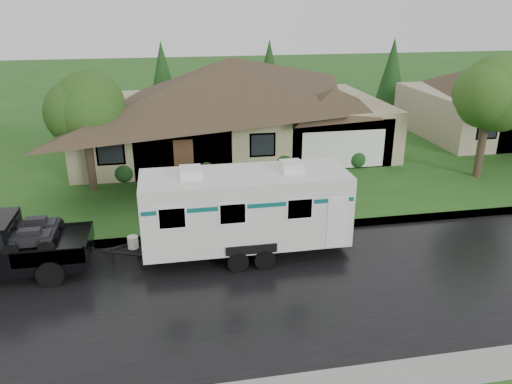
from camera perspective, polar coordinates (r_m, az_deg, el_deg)
ground at (r=18.25m, az=-2.69°, el=-8.03°), size 140.00×140.00×0.00m
road at (r=16.55m, az=-1.70°, el=-11.34°), size 140.00×8.00×0.01m
curb at (r=20.20m, az=-3.60°, el=-4.77°), size 140.00×0.50×0.15m
lawn at (r=32.11m, az=-6.47°, el=5.08°), size 140.00×26.00×0.15m
house_main at (r=30.43m, az=-2.19°, el=11.11°), size 19.44×10.80×6.90m
tree_left_green at (r=24.84m, az=-19.04°, el=8.61°), size 3.34×3.34×5.53m
tree_right_green at (r=27.92m, az=25.12°, el=9.71°), size 3.61×3.61×5.97m
shrub_row at (r=26.74m, az=-1.27°, el=3.19°), size 13.60×1.00×1.00m
travel_trailer at (r=18.04m, az=-1.24°, el=-1.81°), size 7.79×2.74×3.50m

